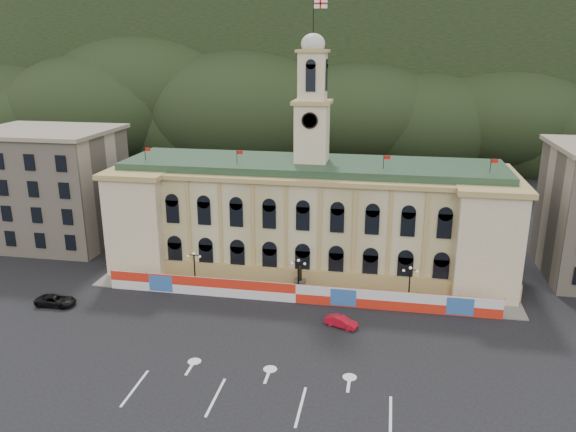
% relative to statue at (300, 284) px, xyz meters
% --- Properties ---
extents(ground, '(260.00, 260.00, 0.00)m').
position_rel_statue_xyz_m(ground, '(0.00, -18.00, -1.19)').
color(ground, black).
rests_on(ground, ground).
extents(lane_markings, '(26.00, 10.00, 0.02)m').
position_rel_statue_xyz_m(lane_markings, '(0.00, -23.00, -1.18)').
color(lane_markings, white).
rests_on(lane_markings, ground).
extents(hill_ridge, '(230.00, 80.00, 64.00)m').
position_rel_statue_xyz_m(hill_ridge, '(0.03, 103.99, 18.30)').
color(hill_ridge, black).
rests_on(hill_ridge, ground).
extents(city_hall, '(56.20, 17.60, 37.10)m').
position_rel_statue_xyz_m(city_hall, '(0.00, 9.63, 6.66)').
color(city_hall, beige).
rests_on(city_hall, ground).
extents(side_building_left, '(21.00, 17.00, 18.60)m').
position_rel_statue_xyz_m(side_building_left, '(-43.00, 12.93, 8.14)').
color(side_building_left, tan).
rests_on(side_building_left, ground).
extents(hoarding_fence, '(50.00, 0.44, 2.50)m').
position_rel_statue_xyz_m(hoarding_fence, '(0.06, -2.93, 0.06)').
color(hoarding_fence, red).
rests_on(hoarding_fence, ground).
extents(pavement, '(56.00, 5.50, 0.16)m').
position_rel_statue_xyz_m(pavement, '(0.00, -0.25, -1.11)').
color(pavement, slate).
rests_on(pavement, ground).
extents(statue, '(1.40, 1.40, 3.72)m').
position_rel_statue_xyz_m(statue, '(0.00, 0.00, 0.00)').
color(statue, '#595651').
rests_on(statue, ground).
extents(lamp_left, '(1.96, 0.44, 5.15)m').
position_rel_statue_xyz_m(lamp_left, '(-14.00, -1.00, 1.89)').
color(lamp_left, black).
rests_on(lamp_left, ground).
extents(lamp_center, '(1.96, 0.44, 5.15)m').
position_rel_statue_xyz_m(lamp_center, '(0.00, -1.00, 1.89)').
color(lamp_center, black).
rests_on(lamp_center, ground).
extents(lamp_right, '(1.96, 0.44, 5.15)m').
position_rel_statue_xyz_m(lamp_right, '(14.00, -1.00, 1.89)').
color(lamp_right, black).
rests_on(lamp_right, ground).
extents(red_sedan, '(3.81, 4.71, 1.27)m').
position_rel_statue_xyz_m(red_sedan, '(6.24, -8.31, -0.55)').
color(red_sedan, '#B60D1E').
rests_on(red_sedan, ground).
extents(black_suv, '(2.60, 5.11, 1.38)m').
position_rel_statue_xyz_m(black_suv, '(-29.38, -9.24, -0.50)').
color(black_suv, black).
rests_on(black_suv, ground).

